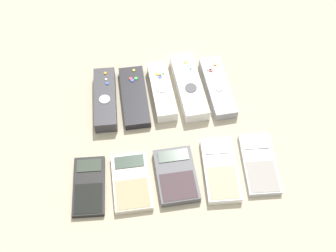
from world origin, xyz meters
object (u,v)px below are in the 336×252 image
Objects in this scene: remote_2 at (162,91)px; calculator_1 at (131,182)px; remote_1 at (134,97)px; calculator_2 at (177,175)px; remote_3 at (189,86)px; calculator_0 at (89,186)px; calculator_4 at (259,164)px; remote_4 at (218,87)px; remote_0 at (105,99)px; calculator_3 at (220,170)px.

remote_2 is 0.23m from calculator_1.
remote_1 is 0.06m from remote_2.
remote_1 is 1.33× the size of calculator_2.
calculator_0 is (-0.23, -0.21, -0.01)m from remote_3.
remote_2 is 1.17× the size of calculator_0.
calculator_4 is at bearing 0.60° from calculator_2.
remote_0 is at bearing 177.85° from remote_4.
calculator_1 is 0.86× the size of calculator_3.
remote_0 is 0.19m from remote_3.
remote_0 is 1.32× the size of calculator_2.
remote_0 is at bearing 149.72° from calculator_4.
calculator_0 is at bearing -176.63° from calculator_3.
remote_3 is 0.24m from calculator_4.
remote_2 is 0.21m from calculator_2.
calculator_1 is at bearing -114.68° from remote_2.
calculator_1 is at bearing -138.22° from remote_4.
calculator_4 is (0.26, 0.01, -0.00)m from calculator_1.
calculator_0 is (-0.30, -0.21, -0.01)m from remote_4.
calculator_3 is at bearing -102.45° from remote_4.
calculator_1 is 0.09m from calculator_2.
calculator_0 is at bearing -131.37° from remote_2.
calculator_3 is (0.15, -0.21, -0.00)m from remote_1.
calculator_4 is (0.17, 0.00, -0.00)m from calculator_2.
calculator_3 is (0.22, -0.21, -0.01)m from remote_0.
remote_3 is at bearing 73.62° from calculator_2.
calculator_4 is (0.34, 0.00, 0.00)m from calculator_0.
remote_2 is at bearing 2.73° from remote_1.
calculator_3 is at bearing -41.27° from remote_0.
calculator_1 is at bearing 1.56° from calculator_0.
remote_2 is 0.91× the size of remote_4.
calculator_3 is at bearing -54.23° from remote_1.
calculator_1 is 0.26m from calculator_4.
remote_0 reaches higher than calculator_1.
calculator_3 is (0.09, -0.21, -0.01)m from remote_2.
calculator_2 is 0.83× the size of calculator_3.
remote_1 is at bearing 65.91° from calculator_0.
calculator_1 reaches higher than calculator_0.
remote_3 reaches higher than calculator_0.
remote_4 is 1.34× the size of calculator_1.
calculator_0 is (-0.11, -0.21, -0.00)m from remote_1.
calculator_4 is (0.08, 0.00, -0.00)m from calculator_3.
remote_2 is 0.85× the size of remote_3.
remote_4 is (0.06, -0.01, -0.00)m from remote_3.
calculator_0 is 1.04× the size of calculator_1.
remote_3 is at bearing 3.25° from remote_1.
calculator_3 is (0.18, 0.00, 0.00)m from calculator_1.
calculator_0 is at bearing -175.64° from calculator_4.
calculator_2 is (-0.06, -0.22, -0.01)m from remote_3.
calculator_4 is at bearing -31.83° from remote_0.
calculator_2 is at bearing 1.10° from calculator_1.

